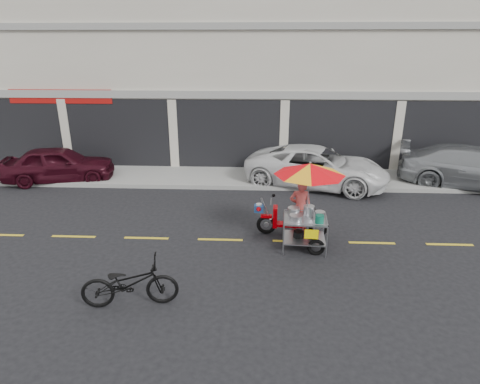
{
  "coord_description": "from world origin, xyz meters",
  "views": [
    {
      "loc": [
        -1.01,
        -9.6,
        4.82
      ],
      "look_at": [
        -1.5,
        0.6,
        1.15
      ],
      "focal_mm": 30.0,
      "sensor_mm": 36.0,
      "label": 1
    }
  ],
  "objects_px": {
    "silver_pickup": "(474,168)",
    "near_bicycle": "(130,283)",
    "maroon_sedan": "(59,164)",
    "white_pickup": "(317,167)",
    "food_vendor_rig": "(305,191)"
  },
  "relations": [
    {
      "from": "maroon_sedan",
      "to": "silver_pickup",
      "type": "bearing_deg",
      "value": -103.12
    },
    {
      "from": "silver_pickup",
      "to": "food_vendor_rig",
      "type": "height_order",
      "value": "food_vendor_rig"
    },
    {
      "from": "silver_pickup",
      "to": "near_bicycle",
      "type": "xyz_separation_m",
      "value": [
        -10.27,
        -7.65,
        -0.25
      ]
    },
    {
      "from": "white_pickup",
      "to": "food_vendor_rig",
      "type": "relative_size",
      "value": 2.26
    },
    {
      "from": "maroon_sedan",
      "to": "near_bicycle",
      "type": "relative_size",
      "value": 2.12
    },
    {
      "from": "white_pickup",
      "to": "silver_pickup",
      "type": "xyz_separation_m",
      "value": [
        5.64,
        0.0,
        0.03
      ]
    },
    {
      "from": "white_pickup",
      "to": "silver_pickup",
      "type": "height_order",
      "value": "silver_pickup"
    },
    {
      "from": "white_pickup",
      "to": "food_vendor_rig",
      "type": "bearing_deg",
      "value": -174.44
    },
    {
      "from": "white_pickup",
      "to": "food_vendor_rig",
      "type": "height_order",
      "value": "food_vendor_rig"
    },
    {
      "from": "maroon_sedan",
      "to": "silver_pickup",
      "type": "height_order",
      "value": "silver_pickup"
    },
    {
      "from": "silver_pickup",
      "to": "food_vendor_rig",
      "type": "bearing_deg",
      "value": 145.34
    },
    {
      "from": "maroon_sedan",
      "to": "food_vendor_rig",
      "type": "bearing_deg",
      "value": -131.68
    },
    {
      "from": "white_pickup",
      "to": "food_vendor_rig",
      "type": "xyz_separation_m",
      "value": [
        -0.97,
        -4.75,
        0.72
      ]
    },
    {
      "from": "near_bicycle",
      "to": "food_vendor_rig",
      "type": "height_order",
      "value": "food_vendor_rig"
    },
    {
      "from": "silver_pickup",
      "to": "food_vendor_rig",
      "type": "relative_size",
      "value": 2.25
    }
  ]
}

